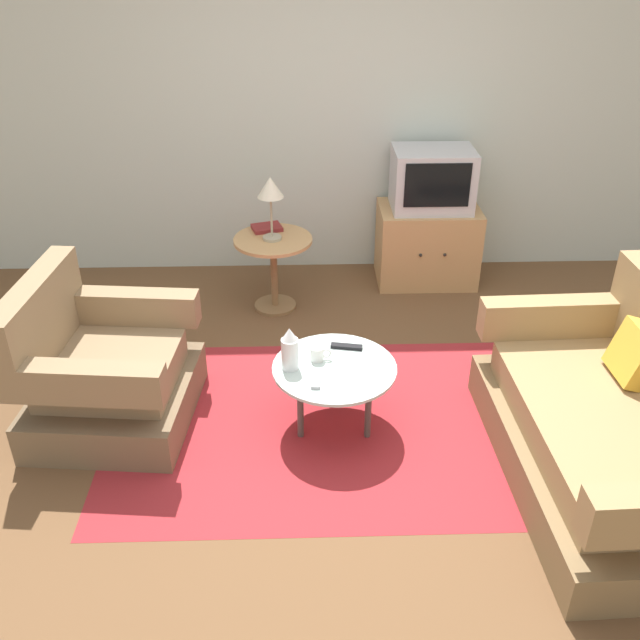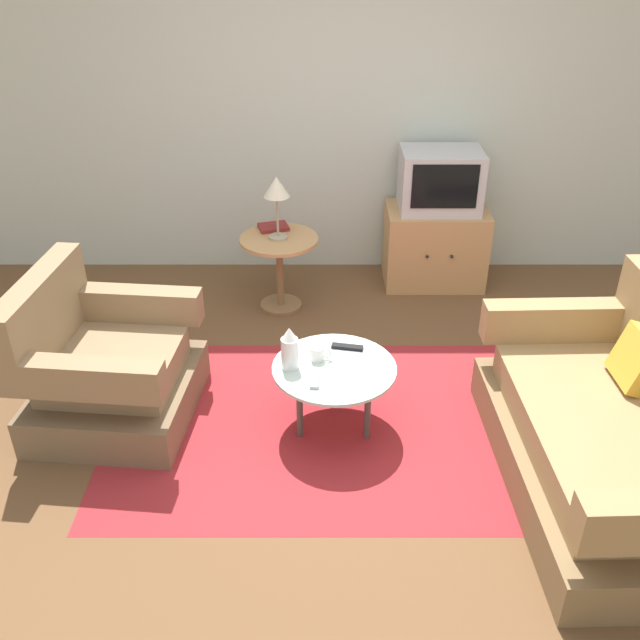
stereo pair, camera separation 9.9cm
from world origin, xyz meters
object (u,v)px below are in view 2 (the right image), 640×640
Objects in this scene: couch at (615,438)px; table_lamp at (275,191)px; coffee_table at (333,373)px; tv_stand at (433,246)px; mug at (317,354)px; armchair at (104,371)px; tv_remote_silver at (314,380)px; side_table at (278,257)px; television at (439,180)px; tv_remote_dark at (346,347)px; book at (272,227)px; vase at (288,349)px.

table_lamp reaches higher than couch.
coffee_table is 1.97m from tv_stand.
coffee_table is at bearing -37.16° from mug.
armchair is at bearing 174.93° from coffee_table.
tv_stand is (2.10, 1.68, 0.00)m from armchair.
armchair is at bearing -98.93° from tv_remote_silver.
side_table is (-1.76, 1.85, 0.11)m from couch.
television is 3.21× the size of tv_remote_dark.
side_table is 3.83× the size of tv_remote_silver.
armchair is 1.31× the size of tv_stand.
side_table is at bearing 41.57° from couch.
table_lamp is (-0.37, 1.37, 0.54)m from coffee_table.
book is at bearing 153.69° from armchair.
table_lamp reaches higher than vase.
mug is at bearing -117.45° from tv_stand.
couch reaches higher than book.
couch is at bearing -20.13° from mug.
vase is at bearing -178.33° from coffee_table.
television is (-0.58, 2.27, 0.53)m from couch.
tv_remote_silver is (-0.02, -0.21, -0.03)m from mug.
armchair is at bearing 173.41° from vase.
vase is (1.06, -0.12, 0.23)m from armchair.
tv_remote_silver is at bearing 75.50° from couch.
tv_remote_silver is at bearing 83.47° from armchair.
vase is at bearing 88.93° from armchair.
tv_remote_dark is at bearing -69.26° from table_lamp.
television is 1.26m from table_lamp.
tv_stand is at bearing 62.55° from mug.
tv_remote_dark is at bearing -114.35° from tv_stand.
coffee_table is 1.52m from table_lamp.
coffee_table is at bearing -91.59° from book.
couch is at bearing 80.49° from tv_remote_silver.
tv_stand is at bearing 19.43° from side_table.
tv_stand reaches higher than tv_remote_silver.
table_lamp is at bearing 102.23° from mug.
television reaches higher than side_table.
table_lamp is 1.61m from tv_remote_silver.
couch is 14.21× the size of mug.
coffee_table is at bearing -114.19° from television.
table_lamp is at bearing -159.94° from television.
table_lamp is at bearing 105.18° from coffee_table.
armchair is at bearing -141.40° from tv_stand.
book is at bearing -167.90° from television.
armchair is 1.70m from book.
coffee_table is 5.78× the size of mug.
tv_remote_silver is (0.26, -1.52, 0.01)m from side_table.
couch is at bearing -46.31° from table_lamp.
coffee_table is at bearing -74.82° from table_lamp.
armchair is 1.57m from side_table.
tv_stand reaches higher than coffee_table.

